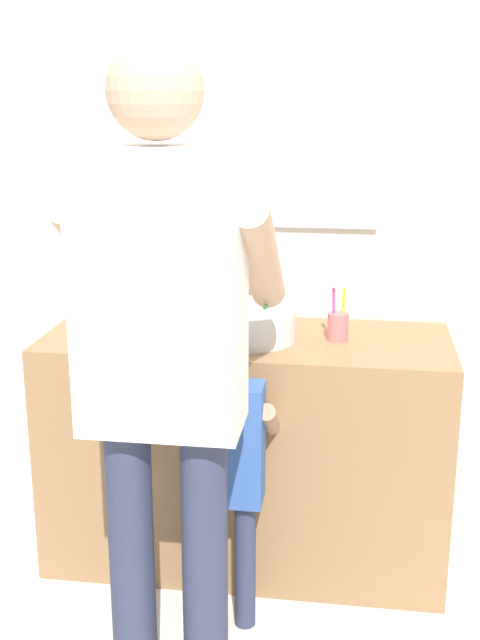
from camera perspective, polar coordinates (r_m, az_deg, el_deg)
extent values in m
plane|color=silver|center=(2.86, -0.46, -19.28)|extent=(14.00, 14.00, 0.00)
cube|color=beige|center=(2.96, 1.34, 10.17)|extent=(4.40, 0.08, 2.70)
cube|color=silver|center=(2.90, 1.23, 13.80)|extent=(0.86, 0.02, 0.73)
cube|color=olive|center=(2.90, 0.43, -9.10)|extent=(1.39, 0.54, 0.84)
cylinder|color=silver|center=(2.72, 0.40, -0.20)|extent=(0.34, 0.34, 0.11)
cylinder|color=#B1B1AD|center=(2.72, 0.40, -0.08)|extent=(0.28, 0.28, 0.09)
cylinder|color=#B7BABF|center=(2.92, 1.00, 1.65)|extent=(0.03, 0.03, 0.18)
cylinder|color=#B7BABF|center=(2.84, 0.85, 2.92)|extent=(0.02, 0.12, 0.02)
cylinder|color=#B7BABF|center=(2.95, -0.36, 0.48)|extent=(0.04, 0.04, 0.05)
cylinder|color=#B7BABF|center=(2.93, 2.35, 0.37)|extent=(0.04, 0.04, 0.05)
cylinder|color=#D86666|center=(2.72, 6.95, -0.46)|extent=(0.07, 0.07, 0.09)
cylinder|color=yellow|center=(2.71, 7.32, 0.61)|extent=(0.01, 0.03, 0.17)
cube|color=white|center=(2.69, 7.39, 2.56)|extent=(0.01, 0.02, 0.02)
cylinder|color=#E5387F|center=(2.70, 6.66, 0.60)|extent=(0.02, 0.04, 0.17)
cube|color=white|center=(2.68, 6.73, 2.56)|extent=(0.01, 0.02, 0.02)
cylinder|color=#B27FC6|center=(2.79, -6.13, 0.33)|extent=(0.06, 0.06, 0.13)
cylinder|color=#2D2D2D|center=(2.77, -6.18, 1.97)|extent=(0.02, 0.02, 0.03)
cylinder|color=#2D334C|center=(2.65, -2.07, -16.68)|extent=(0.07, 0.07, 0.44)
cylinder|color=#2D334C|center=(2.64, 0.37, -16.87)|extent=(0.07, 0.07, 0.44)
cube|color=#33569E|center=(2.45, -0.89, -8.71)|extent=(0.22, 0.12, 0.38)
sphere|color=#A87A5B|center=(2.35, -0.92, -2.91)|extent=(0.12, 0.12, 0.12)
cylinder|color=#A87A5B|center=(2.54, -3.22, -6.94)|extent=(0.05, 0.26, 0.21)
cylinder|color=#A87A5B|center=(2.51, 2.19, -7.25)|extent=(0.05, 0.26, 0.21)
cylinder|color=#2D334C|center=(2.32, -7.66, -16.54)|extent=(0.12, 0.12, 0.81)
cylinder|color=#2D334C|center=(2.28, -2.50, -17.07)|extent=(0.12, 0.12, 0.81)
cube|color=white|center=(1.99, -5.64, 1.96)|extent=(0.41, 0.23, 0.71)
sphere|color=#D8A884|center=(1.93, -6.04, 15.88)|extent=(0.23, 0.23, 0.23)
cylinder|color=#D8A884|center=(2.21, -10.18, 4.84)|extent=(0.10, 0.49, 0.39)
cylinder|color=#D8A884|center=(2.12, 1.42, 4.58)|extent=(0.10, 0.49, 0.39)
cylinder|color=green|center=(2.34, 1.94, 1.00)|extent=(0.01, 0.14, 0.03)
cube|color=white|center=(2.41, 2.15, 1.73)|extent=(0.01, 0.02, 0.02)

